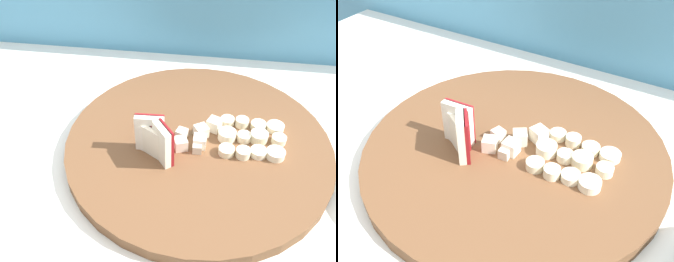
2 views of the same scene
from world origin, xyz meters
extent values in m
cube|color=#4C8EB2|center=(0.00, 0.41, 0.61)|extent=(2.40, 0.04, 1.23)
cylinder|color=brown|center=(-0.05, 0.08, 0.87)|extent=(0.44, 0.44, 0.02)
cube|color=maroon|center=(-0.09, 0.03, 0.92)|extent=(0.03, 0.04, 0.07)
cube|color=#EFE5CC|center=(-0.10, 0.02, 0.92)|extent=(0.03, 0.04, 0.07)
cube|color=#A32323|center=(-0.11, 0.04, 0.91)|extent=(0.04, 0.03, 0.05)
cube|color=#EFE5CC|center=(-0.11, 0.03, 0.91)|extent=(0.04, 0.03, 0.05)
cube|color=maroon|center=(-0.12, 0.04, 0.91)|extent=(0.04, 0.02, 0.05)
cube|color=white|center=(-0.12, 0.04, 0.91)|extent=(0.05, 0.02, 0.05)
cube|color=maroon|center=(-0.12, 0.05, 0.91)|extent=(0.05, 0.01, 0.06)
cube|color=white|center=(-0.12, 0.05, 0.91)|extent=(0.05, 0.01, 0.06)
cube|color=beige|center=(-0.05, 0.05, 0.89)|extent=(0.02, 0.02, 0.01)
cube|color=#EFE5CC|center=(-0.07, 0.05, 0.89)|extent=(0.03, 0.03, 0.02)
cube|color=beige|center=(-0.02, 0.11, 0.89)|extent=(0.03, 0.03, 0.02)
cube|color=white|center=(-0.07, 0.08, 0.89)|extent=(0.02, 0.02, 0.02)
cube|color=white|center=(-0.04, 0.06, 0.89)|extent=(0.02, 0.02, 0.02)
cube|color=#EFE5CC|center=(-0.04, 0.09, 0.89)|extent=(0.03, 0.03, 0.02)
cylinder|color=beige|center=(0.00, 0.05, 0.89)|extent=(0.03, 0.03, 0.01)
cylinder|color=#F4EAC6|center=(0.03, 0.05, 0.89)|extent=(0.02, 0.02, 0.01)
cylinder|color=white|center=(0.05, 0.06, 0.89)|extent=(0.03, 0.03, 0.01)
cylinder|color=white|center=(0.08, 0.06, 0.89)|extent=(0.03, 0.03, 0.01)
cylinder|color=white|center=(0.00, 0.09, 0.89)|extent=(0.03, 0.03, 0.02)
cylinder|color=white|center=(0.03, 0.09, 0.89)|extent=(0.02, 0.02, 0.01)
cylinder|color=beige|center=(0.05, 0.09, 0.89)|extent=(0.03, 0.03, 0.02)
cylinder|color=#F4EAC6|center=(0.08, 0.09, 0.89)|extent=(0.02, 0.02, 0.01)
cylinder|color=#F4EAC6|center=(0.00, 0.13, 0.89)|extent=(0.02, 0.02, 0.01)
cylinder|color=#F4EAC6|center=(0.02, 0.12, 0.89)|extent=(0.02, 0.02, 0.01)
cylinder|color=beige|center=(0.05, 0.12, 0.89)|extent=(0.03, 0.03, 0.01)
cylinder|color=white|center=(0.08, 0.12, 0.89)|extent=(0.03, 0.03, 0.01)
camera|label=1|loc=(-0.03, -0.37, 1.30)|focal=39.13mm
camera|label=2|loc=(0.16, -0.29, 1.25)|focal=41.08mm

